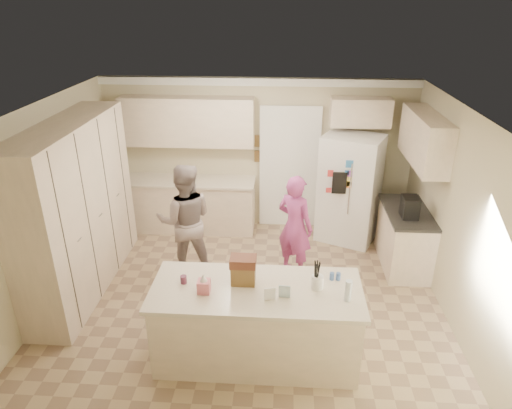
# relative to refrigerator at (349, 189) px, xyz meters

# --- Properties ---
(floor) EXTENTS (5.20, 4.60, 0.02)m
(floor) POSITION_rel_refrigerator_xyz_m (-1.54, -1.81, -0.91)
(floor) COLOR #9F8865
(floor) RESTS_ON ground
(ceiling) EXTENTS (5.20, 4.60, 0.02)m
(ceiling) POSITION_rel_refrigerator_xyz_m (-1.54, -1.81, 1.71)
(ceiling) COLOR white
(ceiling) RESTS_ON wall_back
(wall_back) EXTENTS (5.20, 0.02, 2.60)m
(wall_back) POSITION_rel_refrigerator_xyz_m (-1.54, 0.50, 0.40)
(wall_back) COLOR beige
(wall_back) RESTS_ON ground
(wall_front) EXTENTS (5.20, 0.02, 2.60)m
(wall_front) POSITION_rel_refrigerator_xyz_m (-1.54, -4.12, 0.40)
(wall_front) COLOR beige
(wall_front) RESTS_ON ground
(wall_left) EXTENTS (0.02, 4.60, 2.60)m
(wall_left) POSITION_rel_refrigerator_xyz_m (-4.15, -1.81, 0.40)
(wall_left) COLOR beige
(wall_left) RESTS_ON ground
(wall_right) EXTENTS (0.02, 4.60, 2.60)m
(wall_right) POSITION_rel_refrigerator_xyz_m (1.07, -1.81, 0.40)
(wall_right) COLOR beige
(wall_right) RESTS_ON ground
(crown_back) EXTENTS (5.20, 0.08, 0.12)m
(crown_back) POSITION_rel_refrigerator_xyz_m (-1.54, 0.45, 1.63)
(crown_back) COLOR white
(crown_back) RESTS_ON wall_back
(pantry_bank) EXTENTS (0.60, 2.60, 2.35)m
(pantry_bank) POSITION_rel_refrigerator_xyz_m (-3.84, -1.61, 0.28)
(pantry_bank) COLOR beige
(pantry_bank) RESTS_ON floor
(back_base_cab) EXTENTS (2.20, 0.60, 0.88)m
(back_base_cab) POSITION_rel_refrigerator_xyz_m (-2.69, 0.19, -0.46)
(back_base_cab) COLOR beige
(back_base_cab) RESTS_ON floor
(back_countertop) EXTENTS (2.24, 0.63, 0.04)m
(back_countertop) POSITION_rel_refrigerator_xyz_m (-2.69, 0.18, 0.00)
(back_countertop) COLOR beige
(back_countertop) RESTS_ON back_base_cab
(back_upper_cab) EXTENTS (2.20, 0.35, 0.80)m
(back_upper_cab) POSITION_rel_refrigerator_xyz_m (-2.69, 0.31, 1.00)
(back_upper_cab) COLOR beige
(back_upper_cab) RESTS_ON wall_back
(doorway_opening) EXTENTS (0.90, 0.06, 2.10)m
(doorway_opening) POSITION_rel_refrigerator_xyz_m (-0.99, 0.47, 0.15)
(doorway_opening) COLOR black
(doorway_opening) RESTS_ON floor
(doorway_casing) EXTENTS (1.02, 0.03, 2.22)m
(doorway_casing) POSITION_rel_refrigerator_xyz_m (-0.99, 0.43, 0.15)
(doorway_casing) COLOR white
(doorway_casing) RESTS_ON floor
(wall_frame_upper) EXTENTS (0.15, 0.02, 0.20)m
(wall_frame_upper) POSITION_rel_refrigerator_xyz_m (-1.52, 0.46, 0.65)
(wall_frame_upper) COLOR brown
(wall_frame_upper) RESTS_ON wall_back
(wall_frame_lower) EXTENTS (0.15, 0.02, 0.20)m
(wall_frame_lower) POSITION_rel_refrigerator_xyz_m (-1.52, 0.46, 0.38)
(wall_frame_lower) COLOR brown
(wall_frame_lower) RESTS_ON wall_back
(refrigerator) EXTENTS (1.11, 1.00, 1.80)m
(refrigerator) POSITION_rel_refrigerator_xyz_m (0.00, 0.00, 0.00)
(refrigerator) COLOR white
(refrigerator) RESTS_ON floor
(fridge_seam) EXTENTS (0.02, 0.02, 1.78)m
(fridge_seam) POSITION_rel_refrigerator_xyz_m (0.00, -0.35, 0.00)
(fridge_seam) COLOR gray
(fridge_seam) RESTS_ON refrigerator
(fridge_dispenser) EXTENTS (0.22, 0.03, 0.35)m
(fridge_dispenser) POSITION_rel_refrigerator_xyz_m (-0.22, -0.37, 0.25)
(fridge_dispenser) COLOR black
(fridge_dispenser) RESTS_ON refrigerator
(fridge_handle_l) EXTENTS (0.02, 0.02, 0.85)m
(fridge_handle_l) POSITION_rel_refrigerator_xyz_m (-0.05, -0.37, 0.15)
(fridge_handle_l) COLOR silver
(fridge_handle_l) RESTS_ON refrigerator
(fridge_handle_r) EXTENTS (0.02, 0.02, 0.85)m
(fridge_handle_r) POSITION_rel_refrigerator_xyz_m (0.05, -0.37, 0.15)
(fridge_handle_r) COLOR silver
(fridge_handle_r) RESTS_ON refrigerator
(over_fridge_cab) EXTENTS (0.95, 0.35, 0.45)m
(over_fridge_cab) POSITION_rel_refrigerator_xyz_m (0.11, 0.31, 1.20)
(over_fridge_cab) COLOR beige
(over_fridge_cab) RESTS_ON wall_back
(right_base_cab) EXTENTS (0.60, 1.20, 0.88)m
(right_base_cab) POSITION_rel_refrigerator_xyz_m (0.76, -0.81, -0.46)
(right_base_cab) COLOR beige
(right_base_cab) RESTS_ON floor
(right_countertop) EXTENTS (0.63, 1.24, 0.04)m
(right_countertop) POSITION_rel_refrigerator_xyz_m (0.75, -0.81, 0.00)
(right_countertop) COLOR #2D2B28
(right_countertop) RESTS_ON right_base_cab
(right_upper_cab) EXTENTS (0.35, 1.50, 0.70)m
(right_upper_cab) POSITION_rel_refrigerator_xyz_m (0.89, -0.61, 1.05)
(right_upper_cab) COLOR beige
(right_upper_cab) RESTS_ON wall_right
(coffee_maker) EXTENTS (0.22, 0.28, 0.30)m
(coffee_maker) POSITION_rel_refrigerator_xyz_m (0.71, -1.01, 0.17)
(coffee_maker) COLOR black
(coffee_maker) RESTS_ON right_countertop
(island_base) EXTENTS (2.20, 0.90, 0.88)m
(island_base) POSITION_rel_refrigerator_xyz_m (-1.34, -2.91, -0.46)
(island_base) COLOR beige
(island_base) RESTS_ON floor
(island_top) EXTENTS (2.28, 0.96, 0.05)m
(island_top) POSITION_rel_refrigerator_xyz_m (-1.34, -2.91, 0.00)
(island_top) COLOR beige
(island_top) RESTS_ON island_base
(utensil_crock) EXTENTS (0.13, 0.13, 0.15)m
(utensil_crock) POSITION_rel_refrigerator_xyz_m (-0.69, -2.86, 0.10)
(utensil_crock) COLOR white
(utensil_crock) RESTS_ON island_top
(tissue_box) EXTENTS (0.13, 0.13, 0.14)m
(tissue_box) POSITION_rel_refrigerator_xyz_m (-1.89, -3.01, 0.10)
(tissue_box) COLOR #D86C7C
(tissue_box) RESTS_ON island_top
(tissue_plume) EXTENTS (0.08, 0.08, 0.08)m
(tissue_plume) POSITION_rel_refrigerator_xyz_m (-1.89, -3.01, 0.20)
(tissue_plume) COLOR white
(tissue_plume) RESTS_ON tissue_box
(dollhouse_body) EXTENTS (0.26, 0.18, 0.22)m
(dollhouse_body) POSITION_rel_refrigerator_xyz_m (-1.49, -2.81, 0.14)
(dollhouse_body) COLOR brown
(dollhouse_body) RESTS_ON island_top
(dollhouse_roof) EXTENTS (0.28, 0.20, 0.10)m
(dollhouse_roof) POSITION_rel_refrigerator_xyz_m (-1.49, -2.81, 0.30)
(dollhouse_roof) COLOR #592D1E
(dollhouse_roof) RESTS_ON dollhouse_body
(jam_jar) EXTENTS (0.07, 0.07, 0.09)m
(jam_jar) POSITION_rel_refrigerator_xyz_m (-2.14, -2.86, 0.07)
(jam_jar) COLOR #59263F
(jam_jar) RESTS_ON island_top
(greeting_card_a) EXTENTS (0.12, 0.06, 0.16)m
(greeting_card_a) POSITION_rel_refrigerator_xyz_m (-1.19, -3.11, 0.11)
(greeting_card_a) COLOR white
(greeting_card_a) RESTS_ON island_top
(greeting_card_b) EXTENTS (0.12, 0.05, 0.16)m
(greeting_card_b) POSITION_rel_refrigerator_xyz_m (-1.04, -3.06, 0.11)
(greeting_card_b) COLOR silver
(greeting_card_b) RESTS_ON island_top
(water_bottle) EXTENTS (0.07, 0.07, 0.24)m
(water_bottle) POSITION_rel_refrigerator_xyz_m (-0.39, -3.06, 0.14)
(water_bottle) COLOR silver
(water_bottle) RESTS_ON island_top
(shaker_salt) EXTENTS (0.05, 0.05, 0.09)m
(shaker_salt) POSITION_rel_refrigerator_xyz_m (-0.52, -2.69, 0.07)
(shaker_salt) COLOR #4164A8
(shaker_salt) RESTS_ON island_top
(shaker_pepper) EXTENTS (0.05, 0.05, 0.09)m
(shaker_pepper) POSITION_rel_refrigerator_xyz_m (-0.45, -2.69, 0.07)
(shaker_pepper) COLOR #4164A8
(shaker_pepper) RESTS_ON island_top
(teen_boy) EXTENTS (0.92, 0.77, 1.70)m
(teen_boy) POSITION_rel_refrigerator_xyz_m (-2.47, -1.21, -0.05)
(teen_boy) COLOR gray
(teen_boy) RESTS_ON floor
(teen_girl) EXTENTS (0.68, 0.62, 1.55)m
(teen_girl) POSITION_rel_refrigerator_xyz_m (-0.90, -1.14, -0.12)
(teen_girl) COLOR #B53F95
(teen_girl) RESTS_ON floor
(fridge_magnets) EXTENTS (0.76, 0.02, 1.44)m
(fridge_magnets) POSITION_rel_refrigerator_xyz_m (0.00, -0.36, 0.00)
(fridge_magnets) COLOR tan
(fridge_magnets) RESTS_ON refrigerator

